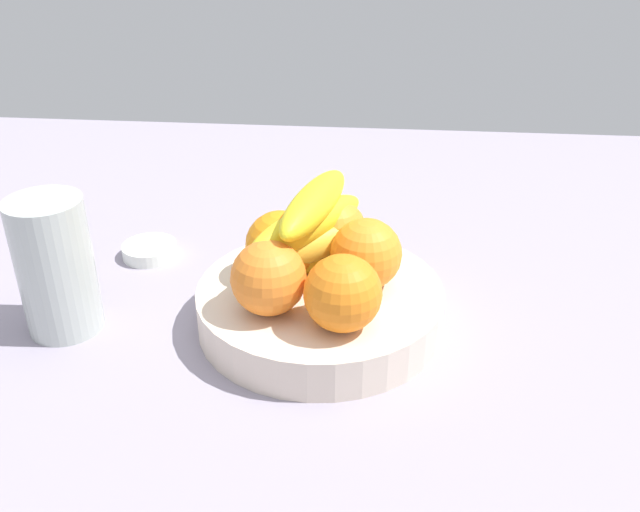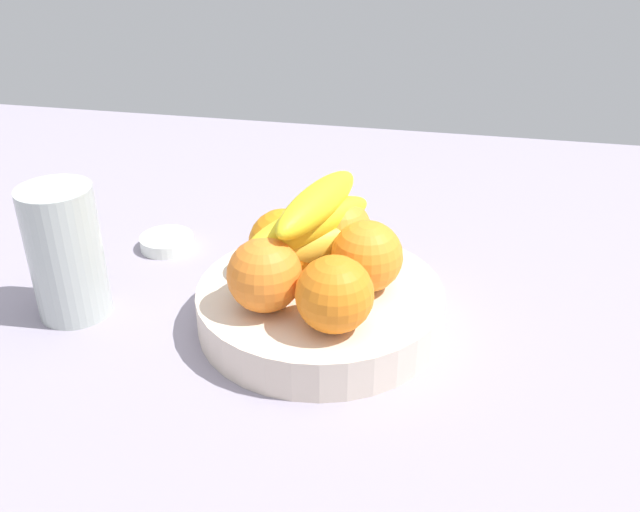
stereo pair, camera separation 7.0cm
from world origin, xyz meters
TOP-DOWN VIEW (x-y plane):
  - ground_plane at (0.00, 0.00)cm, footprint 180.00×140.00cm
  - fruit_bowl at (-3.17, -2.34)cm, footprint 26.91×26.91cm
  - orange_front_left at (-6.02, 4.65)cm, footprint 7.73×7.73cm
  - orange_front_right at (-8.01, -3.51)cm, footprint 7.73×7.73cm
  - orange_center at (-4.02, -8.56)cm, footprint 7.73×7.73cm
  - orange_back_left at (1.37, -4.55)cm, footprint 7.73×7.73cm
  - orange_back_right at (1.59, 2.44)cm, footprint 7.73×7.73cm
  - banana_bunch at (-1.91, -5.25)cm, footprint 17.43×17.59cm
  - thermos_tumbler at (24.64, 0.79)cm, footprint 8.02×8.02cm
  - jar_lid at (20.39, -15.72)cm, footprint 7.05×7.05cm

SIDE VIEW (x-z plane):
  - ground_plane at x=0.00cm, z-range -3.00..0.00cm
  - jar_lid at x=20.39cm, z-range 0.00..1.69cm
  - fruit_bowl at x=-3.17cm, z-range 0.00..4.57cm
  - thermos_tumbler at x=24.64cm, z-range 0.00..15.29cm
  - orange_front_left at x=-6.02cm, z-range 4.57..12.30cm
  - orange_front_right at x=-8.01cm, z-range 4.57..12.30cm
  - orange_center at x=-4.02cm, z-range 4.57..12.30cm
  - orange_back_left at x=1.37cm, z-range 4.57..12.30cm
  - orange_back_right at x=1.59cm, z-range 4.57..12.30cm
  - banana_bunch at x=-1.91cm, z-range 4.57..15.17cm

